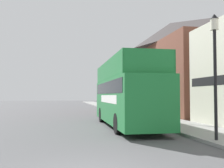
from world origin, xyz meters
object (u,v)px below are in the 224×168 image
at_px(parked_car_ahead_of_bus, 115,109).
at_px(lamp_post_nearest, 215,53).
at_px(tour_bus, 126,97).
at_px(lamp_post_second, 150,79).

bearing_deg(parked_car_ahead_of_bus, lamp_post_nearest, -80.59).
bearing_deg(lamp_post_nearest, parked_car_ahead_of_bus, 96.73).
bearing_deg(parked_car_ahead_of_bus, tour_bus, -92.85).
xyz_separation_m(parked_car_ahead_of_bus, lamp_post_nearest, (1.55, -13.14, 2.92)).
relative_size(parked_car_ahead_of_bus, lamp_post_nearest, 0.79).
relative_size(lamp_post_nearest, lamp_post_second, 1.20).
bearing_deg(tour_bus, parked_car_ahead_of_bus, 85.10).
xyz_separation_m(tour_bus, lamp_post_nearest, (2.22, -6.23, 1.79)).
xyz_separation_m(lamp_post_nearest, lamp_post_second, (0.05, 8.14, -0.52)).
xyz_separation_m(tour_bus, parked_car_ahead_of_bus, (0.67, 6.91, -1.14)).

